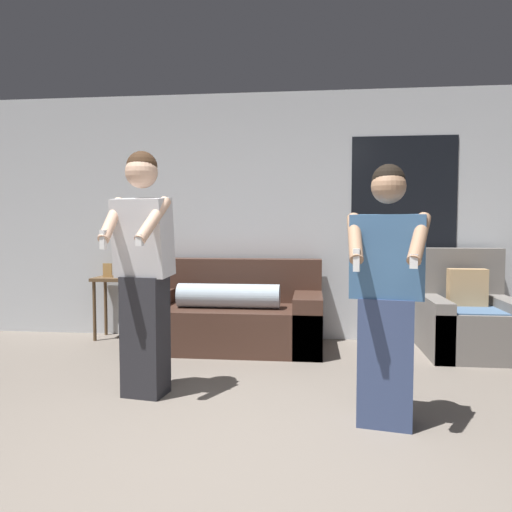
% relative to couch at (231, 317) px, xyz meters
% --- Properties ---
extents(ground_plane, '(14.00, 14.00, 0.00)m').
position_rel_couch_xyz_m(ground_plane, '(0.46, -2.76, -0.31)').
color(ground_plane, slate).
extents(wall_back, '(6.91, 0.07, 2.70)m').
position_rel_couch_xyz_m(wall_back, '(0.48, 0.49, 1.04)').
color(wall_back, silver).
rests_on(wall_back, ground_plane).
extents(couch, '(1.85, 0.92, 0.89)m').
position_rel_couch_xyz_m(couch, '(0.00, 0.00, 0.00)').
color(couch, '#472D23').
rests_on(couch, ground_plane).
extents(armchair, '(0.84, 0.91, 1.02)m').
position_rel_couch_xyz_m(armchair, '(2.33, -0.00, 0.02)').
color(armchair, slate).
rests_on(armchair, ground_plane).
extents(side_table, '(0.56, 0.38, 0.84)m').
position_rel_couch_xyz_m(side_table, '(-1.27, 0.25, 0.26)').
color(side_table, brown).
rests_on(side_table, ground_plane).
extents(person_left, '(0.45, 0.52, 1.78)m').
position_rel_couch_xyz_m(person_left, '(-0.39, -1.53, 0.62)').
color(person_left, '#28282D').
rests_on(person_left, ground_plane).
extents(person_right, '(0.50, 0.52, 1.62)m').
position_rel_couch_xyz_m(person_right, '(1.28, -1.89, 0.50)').
color(person_right, '#384770').
rests_on(person_right, ground_plane).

